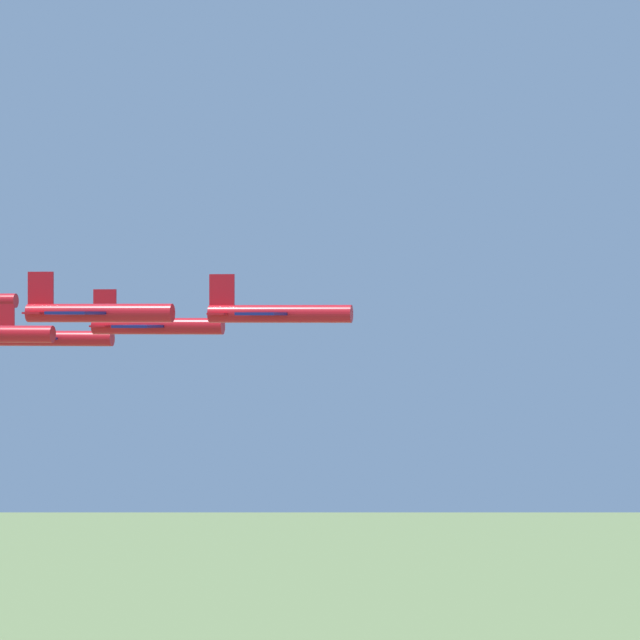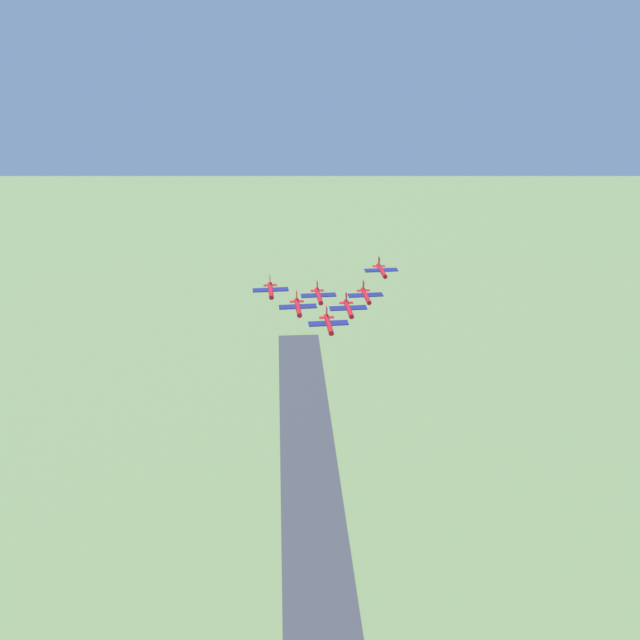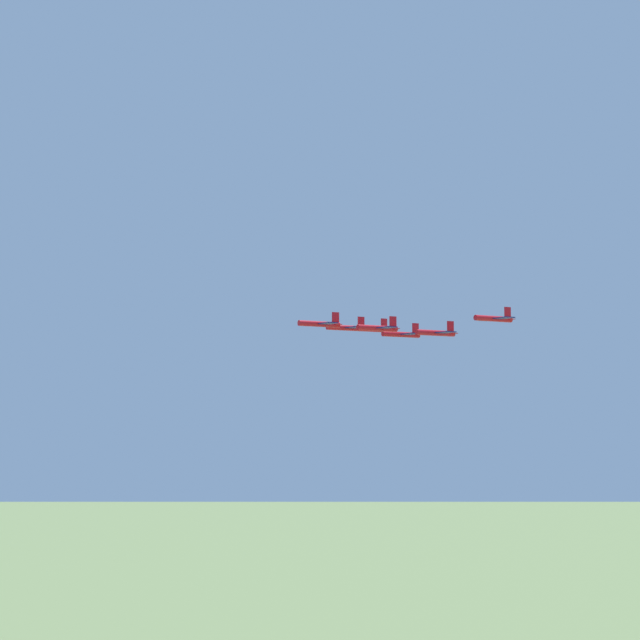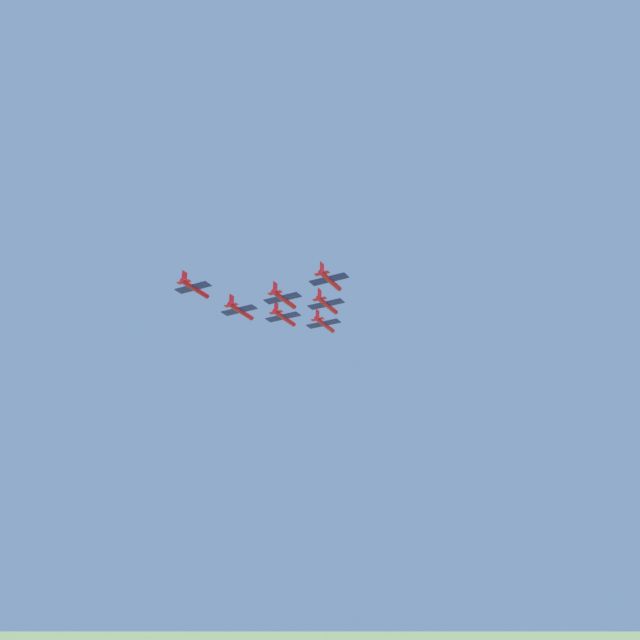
# 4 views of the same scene
# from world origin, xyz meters

# --- Properties ---
(jet_0) EXTENTS (9.83, 9.99, 3.62)m
(jet_0) POSITION_xyz_m (15.44, -36.80, 130.29)
(jet_0) COLOR red
(jet_1) EXTENTS (9.83, 9.99, 3.62)m
(jet_1) POSITION_xyz_m (16.71, -50.16, 129.32)
(jet_1) COLOR red
(jet_2) EXTENTS (9.83, 9.99, 3.62)m
(jet_2) POSITION_xyz_m (27.73, -42.18, 130.34)
(jet_2) COLOR red
(jet_3) EXTENTS (9.83, 9.99, 3.62)m
(jet_3) POSITION_xyz_m (17.97, -63.51, 128.21)
(jet_3) COLOR red
(jet_4) EXTENTS (9.83, 9.99, 3.62)m
(jet_4) POSITION_xyz_m (29.00, -55.54, 128.74)
(jet_4) COLOR red
(jet_5) EXTENTS (9.83, 9.99, 3.62)m
(jet_5) POSITION_xyz_m (40.02, -47.57, 130.99)
(jet_5) COLOR red
(jet_6) EXTENTS (9.83, 9.99, 3.62)m
(jet_6) POSITION_xyz_m (19.23, -76.87, 131.52)
(jet_6) COLOR red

